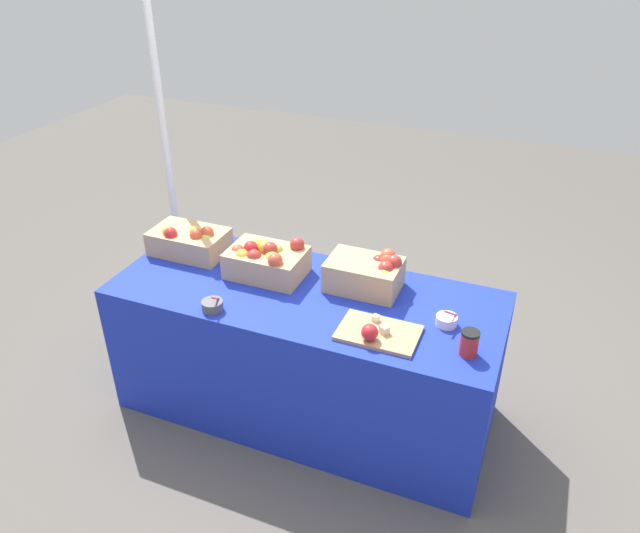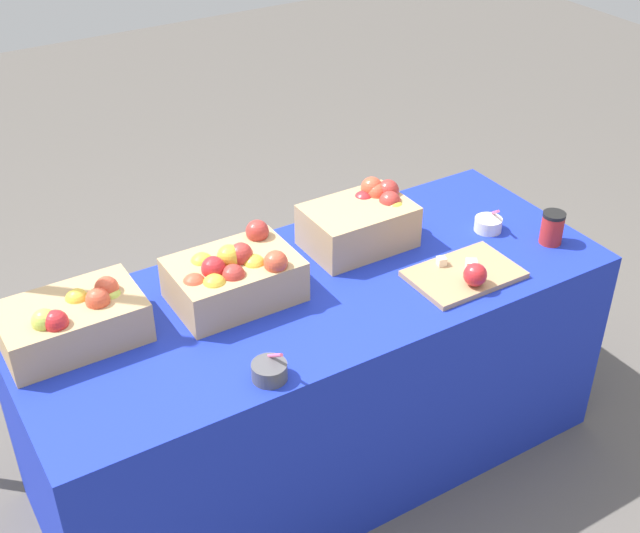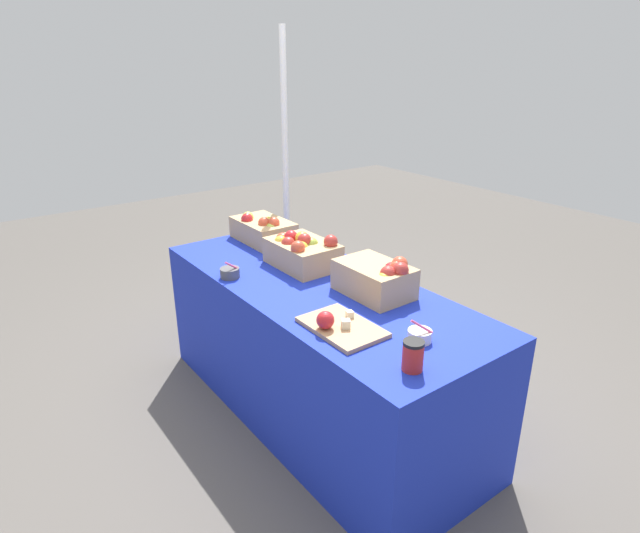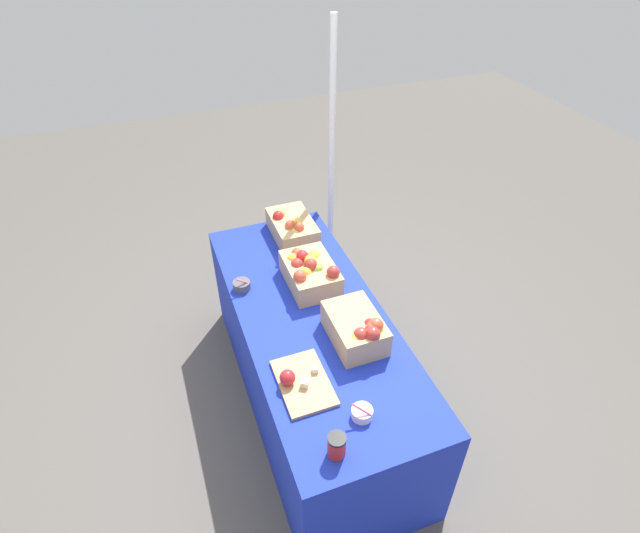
# 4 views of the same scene
# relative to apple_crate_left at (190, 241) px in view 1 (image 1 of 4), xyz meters

# --- Properties ---
(ground_plane) EXTENTS (10.00, 10.00, 0.00)m
(ground_plane) POSITION_rel_apple_crate_left_xyz_m (0.73, -0.13, -0.81)
(ground_plane) COLOR #56514C
(table) EXTENTS (1.90, 0.76, 0.74)m
(table) POSITION_rel_apple_crate_left_xyz_m (0.73, -0.13, -0.44)
(table) COLOR #192DB7
(table) RESTS_ON ground_plane
(apple_crate_left) EXTENTS (0.40, 0.25, 0.17)m
(apple_crate_left) POSITION_rel_apple_crate_left_xyz_m (0.00, 0.00, 0.00)
(apple_crate_left) COLOR tan
(apple_crate_left) RESTS_ON table
(apple_crate_middle) EXTENTS (0.38, 0.26, 0.19)m
(apple_crate_middle) POSITION_rel_apple_crate_left_xyz_m (0.48, -0.05, 0.01)
(apple_crate_middle) COLOR tan
(apple_crate_middle) RESTS_ON table
(apple_crate_right) EXTENTS (0.35, 0.24, 0.20)m
(apple_crate_right) POSITION_rel_apple_crate_left_xyz_m (0.99, 0.02, 0.01)
(apple_crate_right) COLOR tan
(apple_crate_right) RESTS_ON table
(cutting_board_front) EXTENTS (0.35, 0.23, 0.09)m
(cutting_board_front) POSITION_rel_apple_crate_left_xyz_m (1.15, -0.34, -0.05)
(cutting_board_front) COLOR tan
(cutting_board_front) RESTS_ON table
(sample_bowl_near) EXTENTS (0.10, 0.10, 0.10)m
(sample_bowl_near) POSITION_rel_apple_crate_left_xyz_m (1.41, -0.14, -0.05)
(sample_bowl_near) COLOR silver
(sample_bowl_near) RESTS_ON table
(sample_bowl_mid) EXTENTS (0.10, 0.10, 0.10)m
(sample_bowl_mid) POSITION_rel_apple_crate_left_xyz_m (0.39, -0.43, -0.05)
(sample_bowl_mid) COLOR #4C4C51
(sample_bowl_mid) RESTS_ON table
(coffee_cup) EXTENTS (0.08, 0.08, 0.11)m
(coffee_cup) POSITION_rel_apple_crate_left_xyz_m (1.54, -0.31, -0.02)
(coffee_cup) COLOR red
(coffee_cup) RESTS_ON table
(tent_pole) EXTENTS (0.04, 0.04, 1.97)m
(tent_pole) POSITION_rel_apple_crate_left_xyz_m (-0.39, 0.43, 0.17)
(tent_pole) COLOR white
(tent_pole) RESTS_ON ground_plane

